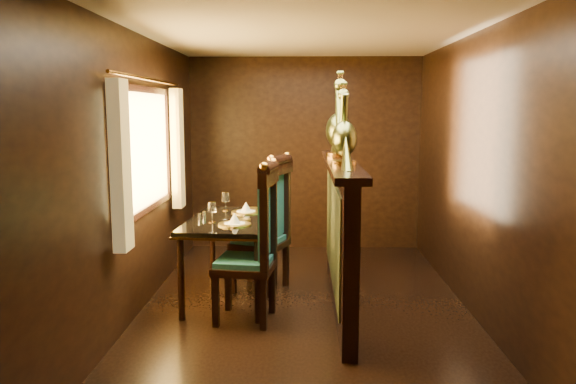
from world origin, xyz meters
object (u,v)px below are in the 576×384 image
dining_table (232,226)px  chair_right (272,220)px  peacock_left (345,123)px  chair_left (259,238)px  peacock_right (339,115)px

dining_table → chair_right: bearing=38.8°
dining_table → peacock_left: peacock_left is taller
chair_left → peacock_right: (0.72, 0.88, 1.04)m
chair_right → peacock_left: (0.66, -0.77, 0.98)m
chair_left → peacock_right: size_ratio=1.71×
peacock_left → peacock_right: size_ratio=0.85×
dining_table → peacock_right: peacock_right is taller
dining_table → chair_left: chair_left is taller
peacock_left → peacock_right: bearing=90.0°
peacock_left → chair_left: bearing=-175.5°
chair_right → peacock_left: peacock_left is taller
chair_left → peacock_left: (0.72, 0.06, 0.98)m
chair_left → chair_right: 0.83m
dining_table → peacock_right: bearing=20.6°
chair_right → peacock_right: size_ratio=1.70×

